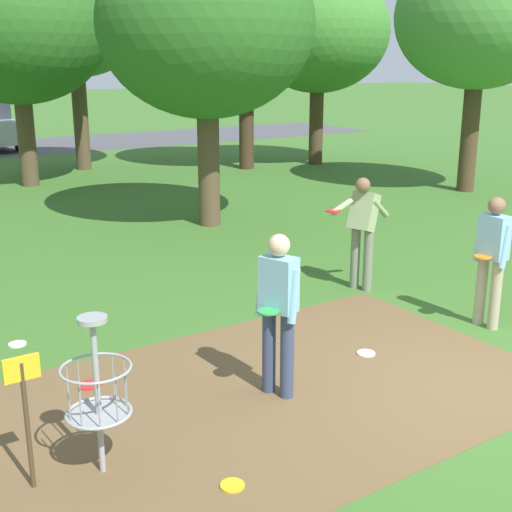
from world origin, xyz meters
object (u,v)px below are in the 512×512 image
object	(u,v)px
frisbee_scattered_a	(17,344)
tree_near_right	(73,11)
player_waiting_left	(278,306)
tree_mid_left	(246,11)
tree_far_center	(16,25)
disc_golf_basket	(90,391)
frisbee_scattered_b	(366,353)
player_foreground_watching	(492,255)
tree_mid_right	(480,17)
tree_near_left	(318,32)
tree_far_left	(206,25)
frisbee_mid_grass	(90,385)
player_throwing	(362,226)
frisbee_by_tee	(232,486)

from	to	relation	value
frisbee_scattered_a	tree_near_right	world-z (taller)	tree_near_right
player_waiting_left	tree_mid_left	size ratio (longest dim) A/B	0.25
player_waiting_left	tree_far_center	bearing A→B (deg)	84.69
disc_golf_basket	frisbee_scattered_b	world-z (taller)	disc_golf_basket
player_foreground_watching	tree_mid_right	xyz separation A→B (m)	(7.43, 6.60, 3.43)
frisbee_scattered_a	tree_mid_right	bearing A→B (deg)	16.99
disc_golf_basket	tree_near_left	distance (m)	18.44
player_waiting_left	frisbee_scattered_a	bearing A→B (deg)	124.90
frisbee_scattered_a	tree_far_left	xyz separation A→B (m)	(5.08, 4.23, 3.99)
frisbee_mid_grass	tree_mid_left	bearing A→B (deg)	51.27
player_throwing	tree_near_right	distance (m)	14.36
player_foreground_watching	frisbee_scattered_a	xyz separation A→B (m)	(-5.27, 2.72, -0.96)
tree_mid_left	tree_far_center	size ratio (longest dim) A/B	1.08
frisbee_scattered_a	player_waiting_left	bearing A→B (deg)	-55.10
frisbee_scattered_b	tree_far_left	distance (m)	8.04
player_foreground_watching	frisbee_by_tee	size ratio (longest dim) A/B	8.45
player_waiting_left	tree_near_right	size ratio (longest dim) A/B	0.25
frisbee_mid_grass	frisbee_scattered_a	world-z (taller)	same
tree_mid_right	tree_far_center	world-z (taller)	tree_far_center
player_waiting_left	frisbee_scattered_a	size ratio (longest dim) A/B	7.97
player_waiting_left	frisbee_mid_grass	bearing A→B (deg)	141.61
frisbee_scattered_a	tree_near_right	xyz separation A→B (m)	(5.49, 13.14, 4.77)
player_foreground_watching	tree_far_center	bearing A→B (deg)	98.48
tree_far_left	tree_near_right	bearing A→B (deg)	87.40
player_waiting_left	tree_mid_left	distance (m)	15.86
player_throwing	frisbee_by_tee	xyz separation A→B (m)	(-4.19, -3.17, -0.98)
player_waiting_left	tree_far_left	distance (m)	8.25
tree_near_right	tree_mid_right	world-z (taller)	tree_near_right
player_throwing	player_waiting_left	bearing A→B (deg)	-145.15
tree_mid_right	player_throwing	bearing A→B (deg)	-149.59
player_foreground_watching	tree_near_right	distance (m)	16.31
player_throwing	tree_mid_left	xyz separation A→B (m)	(5.02, 11.09, 3.82)
player_waiting_left	tree_far_center	distance (m)	14.27
tree_mid_left	frisbee_scattered_a	bearing A→B (deg)	-133.69
player_foreground_watching	frisbee_scattered_b	bearing A→B (deg)	174.42
disc_golf_basket	tree_near_right	bearing A→B (deg)	70.84
disc_golf_basket	player_foreground_watching	size ratio (longest dim) A/B	0.81
frisbee_by_tee	frisbee_scattered_a	xyz separation A→B (m)	(-0.71, 3.87, 0.00)
player_throwing	tree_mid_right	distance (m)	9.67
frisbee_mid_grass	player_throwing	bearing A→B (deg)	10.38
player_foreground_watching	tree_near_left	xyz separation A→B (m)	(7.13, 12.68, 3.28)
player_foreground_watching	player_throwing	xyz separation A→B (m)	(-0.37, 2.02, 0.02)
tree_mid_left	frisbee_scattered_b	bearing A→B (deg)	-116.89
player_waiting_left	tree_near_right	distance (m)	16.74
tree_near_left	tree_far_center	bearing A→B (deg)	173.17
tree_mid_right	tree_far_left	bearing A→B (deg)	177.39
tree_mid_right	tree_far_left	size ratio (longest dim) A/B	1.06
disc_golf_basket	frisbee_scattered_b	bearing A→B (deg)	8.82
player_waiting_left	tree_far_left	world-z (taller)	tree_far_left
frisbee_by_tee	tree_near_right	world-z (taller)	tree_near_right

